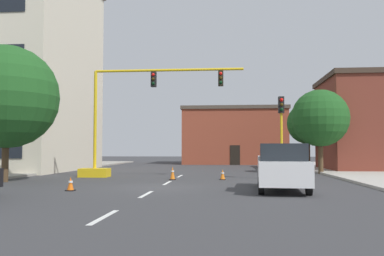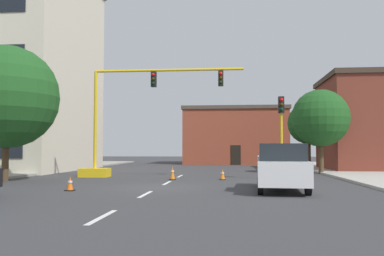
{
  "view_description": "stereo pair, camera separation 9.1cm",
  "coord_description": "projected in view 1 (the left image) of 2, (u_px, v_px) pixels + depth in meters",
  "views": [
    {
      "loc": [
        3.28,
        -19.23,
        1.77
      ],
      "look_at": [
        0.98,
        6.0,
        3.05
      ],
      "focal_mm": 39.15,
      "sensor_mm": 36.0,
      "label": 1
    },
    {
      "loc": [
        3.37,
        -19.22,
        1.77
      ],
      "look_at": [
        0.98,
        6.0,
        3.05
      ],
      "focal_mm": 39.15,
      "sensor_mm": 36.0,
      "label": 2
    }
  ],
  "objects": [
    {
      "name": "pickup_truck_white",
      "position": [
        282.0,
        168.0,
        17.89
      ],
      "size": [
        2.31,
        5.51,
        1.99
      ],
      "color": "white",
      "rests_on": "ground_plane"
    },
    {
      "name": "lane_stripe_seg_1",
      "position": [
        104.0,
        217.0,
        10.88
      ],
      "size": [
        0.16,
        2.4,
        0.01
      ],
      "primitive_type": "cube",
      "color": "silver",
      "rests_on": "ground_plane"
    },
    {
      "name": "traffic_light_pole_right",
      "position": [
        281.0,
        119.0,
        24.12
      ],
      "size": [
        0.32,
        0.47,
        4.8
      ],
      "color": "yellow",
      "rests_on": "ground_plane"
    },
    {
      "name": "tree_right_far",
      "position": [
        308.0,
        123.0,
        38.67
      ],
      "size": [
        3.83,
        3.83,
        6.07
      ],
      "color": "brown",
      "rests_on": "ground_plane"
    },
    {
      "name": "ground_plane",
      "position": [
        159.0,
        187.0,
        19.33
      ],
      "size": [
        160.0,
        160.0,
        0.0
      ],
      "primitive_type": "plane",
      "color": "#38383A"
    },
    {
      "name": "traffic_cone_roadside_b",
      "position": [
        71.0,
        184.0,
        17.73
      ],
      "size": [
        0.36,
        0.36,
        0.6
      ],
      "color": "black",
      "rests_on": "ground_plane"
    },
    {
      "name": "lane_stripe_seg_2",
      "position": [
        146.0,
        194.0,
        16.35
      ],
      "size": [
        0.16,
        2.4,
        0.01
      ],
      "primitive_type": "cube",
      "color": "silver",
      "rests_on": "ground_plane"
    },
    {
      "name": "traffic_signal_gantry",
      "position": [
        116.0,
        140.0,
        26.47
      ],
      "size": [
        10.32,
        1.2,
        6.83
      ],
      "color": "yellow",
      "rests_on": "ground_plane"
    },
    {
      "name": "building_brick_center",
      "position": [
        234.0,
        136.0,
        51.26
      ],
      "size": [
        12.29,
        9.49,
        6.7
      ],
      "color": "brown",
      "rests_on": "ground_plane"
    },
    {
      "name": "tree_left_near",
      "position": [
        7.0,
        97.0,
        22.7
      ],
      "size": [
        5.6,
        5.6,
        7.41
      ],
      "color": "#4C3823",
      "rests_on": "ground_plane"
    },
    {
      "name": "sidewalk_right",
      "position": [
        381.0,
        176.0,
        26.14
      ],
      "size": [
        6.0,
        56.0,
        0.14
      ],
      "primitive_type": "cube",
      "color": "#B2ADA3",
      "rests_on": "ground_plane"
    },
    {
      "name": "tree_right_mid",
      "position": [
        320.0,
        118.0,
        30.19
      ],
      "size": [
        4.13,
        4.13,
        6.08
      ],
      "color": "#4C3823",
      "rests_on": "ground_plane"
    },
    {
      "name": "lane_stripe_seg_4",
      "position": [
        180.0,
        176.0,
        27.29
      ],
      "size": [
        0.16,
        2.4,
        0.01
      ],
      "primitive_type": "cube",
      "color": "silver",
      "rests_on": "ground_plane"
    },
    {
      "name": "traffic_cone_roadside_c",
      "position": [
        223.0,
        175.0,
        24.09
      ],
      "size": [
        0.36,
        0.36,
        0.61
      ],
      "color": "black",
      "rests_on": "ground_plane"
    },
    {
      "name": "lane_stripe_seg_3",
      "position": [
        167.0,
        183.0,
        21.82
      ],
      "size": [
        0.16,
        2.4,
        0.01
      ],
      "primitive_type": "cube",
      "color": "silver",
      "rests_on": "ground_plane"
    },
    {
      "name": "traffic_cone_roadside_a",
      "position": [
        173.0,
        173.0,
        24.13
      ],
      "size": [
        0.36,
        0.36,
        0.77
      ],
      "color": "black",
      "rests_on": "ground_plane"
    }
  ]
}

